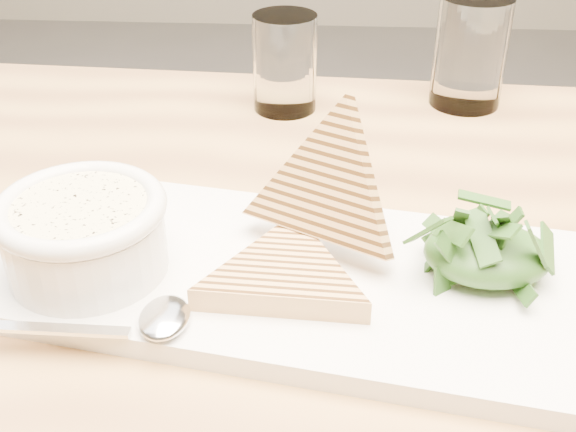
# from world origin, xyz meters

# --- Properties ---
(table_top) EXTENTS (1.15, 0.80, 0.04)m
(table_top) POSITION_xyz_m (0.04, -0.02, 0.75)
(table_top) COLOR #B78749
(table_top) RESTS_ON ground
(platter) EXTENTS (0.48, 0.27, 0.02)m
(platter) POSITION_xyz_m (0.08, -0.08, 0.78)
(platter) COLOR white
(platter) RESTS_ON table_top
(soup_bowl) EXTENTS (0.12, 0.12, 0.05)m
(soup_bowl) POSITION_xyz_m (-0.07, -0.09, 0.81)
(soup_bowl) COLOR white
(soup_bowl) RESTS_ON platter
(soup) EXTENTS (0.10, 0.10, 0.01)m
(soup) POSITION_xyz_m (-0.07, -0.09, 0.84)
(soup) COLOR #F5E7A6
(soup) RESTS_ON soup_bowl
(bowl_rim) EXTENTS (0.12, 0.12, 0.01)m
(bowl_rim) POSITION_xyz_m (-0.07, -0.09, 0.84)
(bowl_rim) COLOR white
(bowl_rim) RESTS_ON soup_bowl
(sandwich_flat) EXTENTS (0.15, 0.15, 0.02)m
(sandwich_flat) POSITION_xyz_m (0.08, -0.10, 0.80)
(sandwich_flat) COLOR tan
(sandwich_flat) RESTS_ON platter
(sandwich_lean) EXTENTS (0.19, 0.19, 0.16)m
(sandwich_lean) POSITION_xyz_m (0.11, -0.04, 0.84)
(sandwich_lean) COLOR tan
(sandwich_lean) RESTS_ON sandwich_flat
(salad_base) EXTENTS (0.09, 0.07, 0.04)m
(salad_base) POSITION_xyz_m (0.23, -0.08, 0.81)
(salad_base) COLOR #133C11
(salad_base) RESTS_ON platter
(arugula_pile) EXTENTS (0.11, 0.10, 0.05)m
(arugula_pile) POSITION_xyz_m (0.23, -0.08, 0.82)
(arugula_pile) COLOR #3D6023
(arugula_pile) RESTS_ON platter
(spoon_bowl) EXTENTS (0.04, 0.05, 0.01)m
(spoon_bowl) POSITION_xyz_m (0.00, -0.15, 0.80)
(spoon_bowl) COLOR silver
(spoon_bowl) RESTS_ON platter
(spoon_handle) EXTENTS (0.12, 0.01, 0.00)m
(spoon_handle) POSITION_xyz_m (-0.08, -0.16, 0.79)
(spoon_handle) COLOR silver
(spoon_handle) RESTS_ON platter
(glass_near) EXTENTS (0.07, 0.07, 0.11)m
(glass_near) POSITION_xyz_m (0.06, 0.25, 0.83)
(glass_near) COLOR white
(glass_near) RESTS_ON table_top
(glass_far) EXTENTS (0.08, 0.08, 0.12)m
(glass_far) POSITION_xyz_m (0.26, 0.28, 0.83)
(glass_far) COLOR white
(glass_far) RESTS_ON table_top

